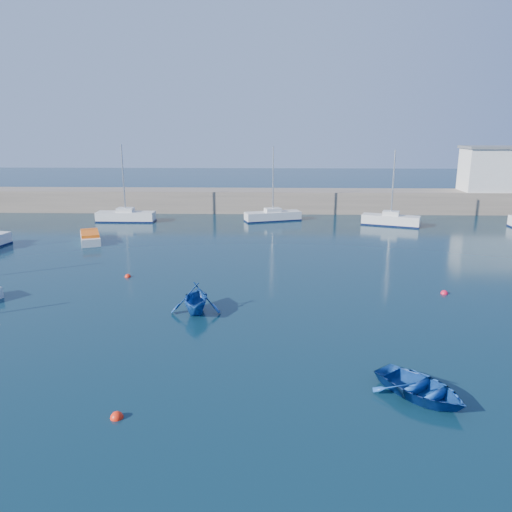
{
  "coord_description": "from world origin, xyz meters",
  "views": [
    {
      "loc": [
        2.07,
        -14.95,
        10.24
      ],
      "look_at": [
        1.04,
        17.97,
        1.6
      ],
      "focal_mm": 35.0,
      "sensor_mm": 36.0,
      "label": 1
    }
  ],
  "objects_px": {
    "sailboat_5": "(126,216)",
    "motorboat_2": "(90,237)",
    "dinghy_center": "(421,388)",
    "sailboat_7": "(391,220)",
    "dinghy_left": "(196,298)",
    "harbor_office": "(506,170)",
    "sailboat_6": "(273,216)"
  },
  "relations": [
    {
      "from": "sailboat_5",
      "to": "motorboat_2",
      "type": "relative_size",
      "value": 1.73
    },
    {
      "from": "dinghy_center",
      "to": "sailboat_7",
      "type": "bearing_deg",
      "value": 39.61
    },
    {
      "from": "motorboat_2",
      "to": "dinghy_left",
      "type": "distance_m",
      "value": 21.17
    },
    {
      "from": "sailboat_7",
      "to": "dinghy_center",
      "type": "bearing_deg",
      "value": -170.95
    },
    {
      "from": "harbor_office",
      "to": "dinghy_left",
      "type": "distance_m",
      "value": 47.41
    },
    {
      "from": "harbor_office",
      "to": "sailboat_5",
      "type": "relative_size",
      "value": 1.2
    },
    {
      "from": "sailboat_6",
      "to": "dinghy_left",
      "type": "height_order",
      "value": "sailboat_6"
    },
    {
      "from": "sailboat_7",
      "to": "dinghy_center",
      "type": "distance_m",
      "value": 35.37
    },
    {
      "from": "sailboat_5",
      "to": "dinghy_center",
      "type": "distance_m",
      "value": 42.14
    },
    {
      "from": "sailboat_7",
      "to": "dinghy_left",
      "type": "relative_size",
      "value": 2.43
    },
    {
      "from": "sailboat_7",
      "to": "harbor_office",
      "type": "bearing_deg",
      "value": -40.45
    },
    {
      "from": "sailboat_5",
      "to": "harbor_office",
      "type": "bearing_deg",
      "value": -79.82
    },
    {
      "from": "harbor_office",
      "to": "motorboat_2",
      "type": "relative_size",
      "value": 2.08
    },
    {
      "from": "harbor_office",
      "to": "sailboat_7",
      "type": "distance_m",
      "value": 18.19
    },
    {
      "from": "sailboat_6",
      "to": "dinghy_center",
      "type": "relative_size",
      "value": 2.15
    },
    {
      "from": "sailboat_5",
      "to": "sailboat_6",
      "type": "distance_m",
      "value": 16.19
    },
    {
      "from": "sailboat_7",
      "to": "motorboat_2",
      "type": "height_order",
      "value": "sailboat_7"
    },
    {
      "from": "dinghy_center",
      "to": "dinghy_left",
      "type": "distance_m",
      "value": 13.36
    },
    {
      "from": "harbor_office",
      "to": "dinghy_center",
      "type": "height_order",
      "value": "harbor_office"
    },
    {
      "from": "harbor_office",
      "to": "sailboat_6",
      "type": "relative_size",
      "value": 1.23
    },
    {
      "from": "dinghy_left",
      "to": "harbor_office",
      "type": "bearing_deg",
      "value": 43.52
    },
    {
      "from": "harbor_office",
      "to": "sailboat_5",
      "type": "height_order",
      "value": "sailboat_5"
    },
    {
      "from": "harbor_office",
      "to": "sailboat_5",
      "type": "xyz_separation_m",
      "value": [
        -43.94,
        -7.35,
        -4.5
      ]
    },
    {
      "from": "dinghy_center",
      "to": "dinghy_left",
      "type": "height_order",
      "value": "dinghy_left"
    },
    {
      "from": "sailboat_6",
      "to": "motorboat_2",
      "type": "distance_m",
      "value": 19.88
    },
    {
      "from": "sailboat_5",
      "to": "motorboat_2",
      "type": "distance_m",
      "value": 9.97
    },
    {
      "from": "sailboat_5",
      "to": "dinghy_center",
      "type": "height_order",
      "value": "sailboat_5"
    },
    {
      "from": "sailboat_7",
      "to": "dinghy_left",
      "type": "xyz_separation_m",
      "value": [
        -16.8,
        -25.92,
        0.25
      ]
    },
    {
      "from": "harbor_office",
      "to": "sailboat_6",
      "type": "bearing_deg",
      "value": -167.08
    },
    {
      "from": "dinghy_left",
      "to": "sailboat_6",
      "type": "bearing_deg",
      "value": 77.62
    },
    {
      "from": "motorboat_2",
      "to": "dinghy_center",
      "type": "bearing_deg",
      "value": -71.6
    },
    {
      "from": "harbor_office",
      "to": "sailboat_7",
      "type": "xyz_separation_m",
      "value": [
        -15.34,
        -8.68,
        -4.5
      ]
    }
  ]
}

